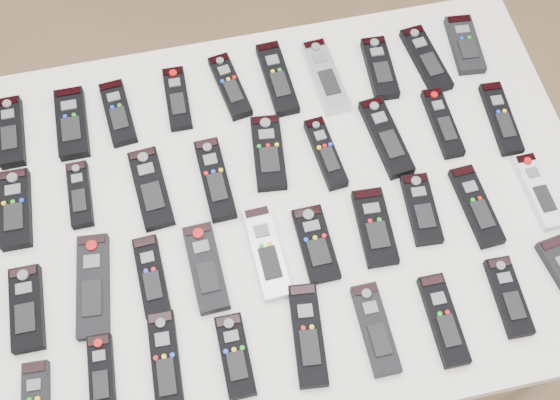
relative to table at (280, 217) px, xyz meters
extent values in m
plane|color=olive|center=(0.03, -0.04, -0.72)|extent=(4.00, 4.00, 0.00)
cube|color=white|center=(0.00, 0.00, 0.04)|extent=(1.25, 0.88, 0.04)
cylinder|color=beige|center=(0.56, -0.38, -0.35)|extent=(0.04, 0.04, 0.74)
cylinder|color=beige|center=(-0.56, 0.38, -0.35)|extent=(0.04, 0.04, 0.74)
cylinder|color=beige|center=(0.56, 0.38, -0.35)|extent=(0.04, 0.04, 0.74)
cube|color=black|center=(-0.52, 0.28, 0.07)|extent=(0.05, 0.17, 0.02)
cube|color=black|center=(-0.39, 0.28, 0.07)|extent=(0.06, 0.17, 0.02)
cube|color=black|center=(-0.29, 0.28, 0.07)|extent=(0.07, 0.16, 0.02)
cube|color=black|center=(-0.16, 0.29, 0.07)|extent=(0.05, 0.16, 0.02)
cube|color=black|center=(-0.05, 0.30, 0.07)|extent=(0.07, 0.17, 0.02)
cube|color=black|center=(0.06, 0.30, 0.07)|extent=(0.06, 0.19, 0.02)
cube|color=#B7B7BC|center=(0.16, 0.28, 0.07)|extent=(0.07, 0.19, 0.02)
cube|color=black|center=(0.28, 0.28, 0.07)|extent=(0.06, 0.16, 0.02)
cube|color=black|center=(0.39, 0.28, 0.07)|extent=(0.07, 0.18, 0.02)
cube|color=black|center=(0.49, 0.30, 0.07)|extent=(0.07, 0.16, 0.02)
cube|color=black|center=(-0.51, 0.10, 0.07)|extent=(0.06, 0.17, 0.02)
cube|color=black|center=(-0.39, 0.10, 0.07)|extent=(0.04, 0.14, 0.02)
cube|color=black|center=(-0.25, 0.09, 0.07)|extent=(0.07, 0.18, 0.02)
cube|color=black|center=(-0.12, 0.08, 0.07)|extent=(0.06, 0.18, 0.02)
cube|color=black|center=(0.00, 0.12, 0.07)|extent=(0.08, 0.18, 0.02)
cube|color=black|center=(0.12, 0.09, 0.07)|extent=(0.06, 0.17, 0.02)
cube|color=black|center=(0.25, 0.10, 0.07)|extent=(0.07, 0.19, 0.02)
cube|color=black|center=(0.37, 0.11, 0.07)|extent=(0.04, 0.17, 0.02)
cube|color=black|center=(0.50, 0.10, 0.07)|extent=(0.06, 0.18, 0.02)
cube|color=black|center=(-0.50, -0.12, 0.07)|extent=(0.06, 0.16, 0.02)
cube|color=black|center=(-0.38, -0.10, 0.07)|extent=(0.08, 0.21, 0.02)
cube|color=black|center=(-0.27, -0.10, 0.07)|extent=(0.05, 0.16, 0.02)
cube|color=black|center=(-0.17, -0.11, 0.07)|extent=(0.06, 0.18, 0.02)
cube|color=#B7B7BC|center=(-0.05, -0.10, 0.07)|extent=(0.06, 0.19, 0.02)
cube|color=black|center=(0.05, -0.10, 0.07)|extent=(0.06, 0.16, 0.02)
cube|color=black|center=(0.17, -0.09, 0.07)|extent=(0.07, 0.16, 0.02)
cube|color=black|center=(0.27, -0.07, 0.07)|extent=(0.06, 0.15, 0.02)
cube|color=black|center=(0.38, -0.09, 0.07)|extent=(0.06, 0.18, 0.02)
cube|color=silver|center=(0.51, -0.09, 0.07)|extent=(0.05, 0.17, 0.02)
cube|color=black|center=(-0.38, -0.27, 0.07)|extent=(0.05, 0.14, 0.02)
cube|color=black|center=(-0.27, -0.27, 0.07)|extent=(0.05, 0.19, 0.02)
cube|color=black|center=(-0.14, -0.28, 0.07)|extent=(0.05, 0.15, 0.02)
cube|color=black|center=(-0.01, -0.27, 0.07)|extent=(0.07, 0.19, 0.02)
cube|color=black|center=(0.11, -0.29, 0.07)|extent=(0.05, 0.17, 0.02)
cube|color=black|center=(0.24, -0.30, 0.07)|extent=(0.05, 0.17, 0.02)
cube|color=black|center=(0.37, -0.28, 0.07)|extent=(0.05, 0.15, 0.02)
camera|label=1|loc=(-0.13, -0.62, 1.31)|focal=45.00mm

